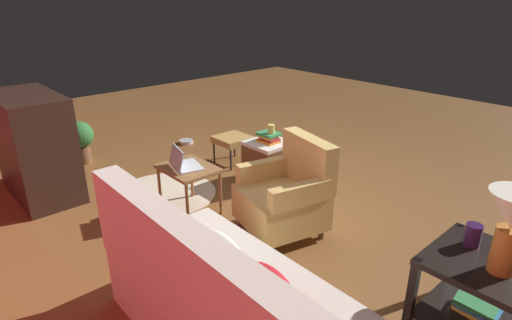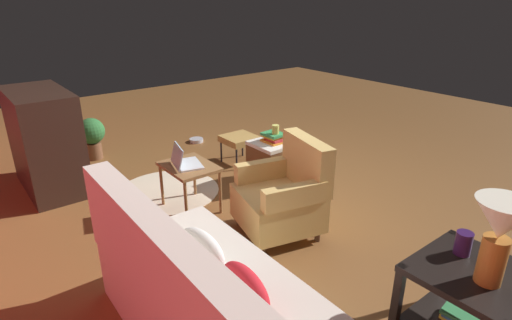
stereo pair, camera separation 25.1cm
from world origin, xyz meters
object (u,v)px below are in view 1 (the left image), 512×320
object	(u,v)px
tv_cabinet	(35,143)
ottoman	(232,140)
book_stack_shelf	(476,309)
pet_bowl_steel	(186,142)
laptop_desk	(188,172)
yellow_mug	(271,129)
couch	(234,311)
laptop	(184,163)
tv_remote	(268,137)
side_table	(481,287)
book_stack_hamper	(269,137)
wicker_hamper	(268,161)
television	(31,136)
potted_plant	(80,138)
armchair	(286,195)
small_vase	(473,235)

from	to	relation	value
tv_cabinet	ottoman	distance (m)	2.21
book_stack_shelf	pet_bowl_steel	bearing A→B (deg)	-8.49
book_stack_shelf	ottoman	bearing A→B (deg)	-11.69
laptop_desk	yellow_mug	world-z (taller)	yellow_mug
laptop_desk	ottoman	xyz separation A→B (m)	(0.70, -1.11, -0.11)
laptop_desk	tv_cabinet	xyz separation A→B (m)	(1.40, 0.96, 0.17)
couch	laptop_desk	bearing A→B (deg)	-25.49
laptop	tv_remote	distance (m)	1.20
couch	book_stack_shelf	size ratio (longest dim) A/B	6.98
side_table	tv_remote	xyz separation A→B (m)	(2.66, -0.73, 0.13)
laptop_desk	book_stack_hamper	bearing A→B (deg)	-89.56
wicker_hamper	tv_remote	xyz separation A→B (m)	(0.10, -0.08, 0.25)
laptop_desk	television	size ratio (longest dim) A/B	0.88
laptop	pet_bowl_steel	bearing A→B (deg)	-32.87
potted_plant	television	bearing A→B (deg)	131.63
armchair	small_vase	xyz separation A→B (m)	(-1.52, -0.09, 0.26)
tv_cabinet	potted_plant	distance (m)	0.92
side_table	yellow_mug	world-z (taller)	yellow_mug
tv_cabinet	tv_remote	distance (m)	2.49
ottoman	side_table	bearing A→B (deg)	168.17
yellow_mug	television	bearing A→B (deg)	55.45
ottoman	potted_plant	distance (m)	1.93
small_vase	ottoman	world-z (taller)	small_vase
laptop	wicker_hamper	distance (m)	1.16
yellow_mug	book_stack_shelf	bearing A→B (deg)	165.66
wicker_hamper	yellow_mug	distance (m)	0.40
yellow_mug	couch	bearing A→B (deg)	131.18
wicker_hamper	pet_bowl_steel	size ratio (longest dim) A/B	2.40
side_table	wicker_hamper	size ratio (longest dim) A/B	1.33
armchair	tv_remote	size ratio (longest dim) A/B	5.44
side_table	laptop_desk	distance (m)	2.59
wicker_hamper	ottoman	bearing A→B (deg)	-2.76
ottoman	potted_plant	xyz separation A→B (m)	(1.30, 1.42, 0.02)
armchair	book_stack_hamper	xyz separation A→B (m)	(0.90, -0.64, 0.17)
small_vase	laptop	distance (m)	2.49
laptop_desk	book_stack_hamper	xyz separation A→B (m)	(0.01, -1.08, 0.11)
couch	television	distance (m)	3.10
small_vase	wicker_hamper	world-z (taller)	small_vase
book_stack_shelf	tv_remote	bearing A→B (deg)	-15.13
armchair	television	bearing A→B (deg)	31.85
side_table	laptop	distance (m)	2.61
laptop_desk	pet_bowl_steel	bearing A→B (deg)	-31.78
armchair	tv_cabinet	world-z (taller)	tv_cabinet
tv_cabinet	small_vase	bearing A→B (deg)	-158.65
wicker_hamper	tv_remote	size ratio (longest dim) A/B	3.00
wicker_hamper	book_stack_hamper	world-z (taller)	book_stack_hamper
couch	tv_remote	size ratio (longest dim) A/B	11.96
laptop	armchair	bearing A→B (deg)	-151.86
couch	ottoman	xyz separation A→B (m)	(2.37, -1.91, -0.02)
side_table	potted_plant	size ratio (longest dim) A/B	1.16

